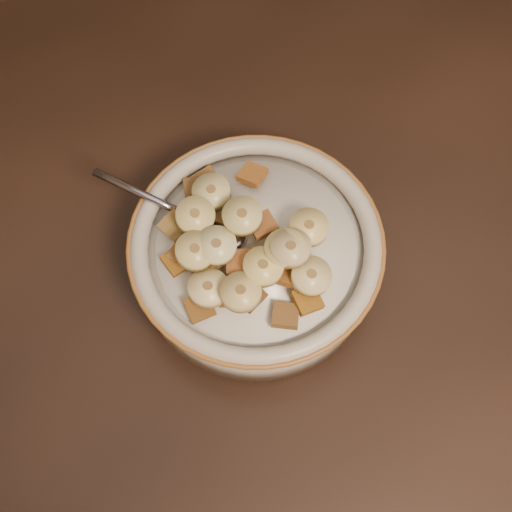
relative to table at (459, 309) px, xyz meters
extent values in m
cube|color=#422816|center=(0.00, 0.00, -0.78)|extent=(4.00, 4.50, 0.10)
cube|color=black|center=(0.00, 0.00, 0.00)|extent=(1.42, 0.92, 0.04)
cylinder|color=beige|center=(-0.17, 0.07, 0.04)|extent=(0.20, 0.20, 0.05)
cylinder|color=silver|center=(-0.17, 0.07, 0.07)|extent=(0.16, 0.16, 0.00)
ellipsoid|color=gray|center=(-0.19, 0.09, 0.07)|extent=(0.06, 0.06, 0.01)
cube|color=brown|center=(-0.20, 0.12, 0.07)|extent=(0.03, 0.03, 0.01)
cube|color=brown|center=(-0.21, 0.06, 0.08)|extent=(0.03, 0.03, 0.01)
cube|color=#995E1C|center=(-0.20, 0.03, 0.08)|extent=(0.03, 0.02, 0.01)
cube|color=brown|center=(-0.23, 0.07, 0.07)|extent=(0.03, 0.03, 0.01)
cube|color=olive|center=(-0.23, 0.10, 0.08)|extent=(0.03, 0.03, 0.01)
cube|color=#97591B|center=(-0.16, 0.13, 0.08)|extent=(0.03, 0.03, 0.01)
cube|color=brown|center=(-0.21, 0.08, 0.08)|extent=(0.03, 0.03, 0.01)
cube|color=brown|center=(-0.18, 0.03, 0.08)|extent=(0.03, 0.03, 0.01)
cube|color=brown|center=(-0.14, 0.01, 0.08)|extent=(0.02, 0.02, 0.01)
cube|color=olive|center=(-0.18, 0.04, 0.08)|extent=(0.03, 0.03, 0.01)
cube|color=brown|center=(-0.15, 0.04, 0.08)|extent=(0.03, 0.03, 0.01)
cube|color=brown|center=(-0.18, 0.10, 0.08)|extent=(0.03, 0.03, 0.01)
cube|color=#95592F|center=(-0.23, 0.08, 0.07)|extent=(0.03, 0.03, 0.01)
cube|color=#944D1E|center=(-0.16, 0.08, 0.09)|extent=(0.02, 0.02, 0.01)
cube|color=brown|center=(-0.16, 0.01, 0.07)|extent=(0.03, 0.03, 0.01)
cube|color=brown|center=(-0.20, 0.14, 0.08)|extent=(0.03, 0.03, 0.01)
cube|color=brown|center=(-0.15, 0.06, 0.09)|extent=(0.03, 0.03, 0.01)
cube|color=olive|center=(-0.21, 0.06, 0.08)|extent=(0.03, 0.03, 0.01)
cube|color=brown|center=(-0.22, 0.03, 0.08)|extent=(0.02, 0.02, 0.01)
cube|color=#96572B|center=(-0.19, 0.05, 0.09)|extent=(0.02, 0.02, 0.01)
cube|color=brown|center=(-0.20, 0.13, 0.08)|extent=(0.02, 0.02, 0.01)
cube|color=olive|center=(-0.17, 0.04, 0.09)|extent=(0.02, 0.02, 0.01)
cylinder|color=#E7C985|center=(-0.21, 0.04, 0.08)|extent=(0.04, 0.04, 0.02)
cylinder|color=#F1E17F|center=(-0.15, 0.05, 0.10)|extent=(0.04, 0.04, 0.01)
cylinder|color=beige|center=(-0.15, 0.05, 0.10)|extent=(0.04, 0.04, 0.01)
cylinder|color=beige|center=(-0.20, 0.07, 0.09)|extent=(0.04, 0.04, 0.01)
cylinder|color=#F0E393|center=(-0.14, 0.03, 0.09)|extent=(0.04, 0.04, 0.01)
cylinder|color=tan|center=(-0.19, 0.03, 0.09)|extent=(0.04, 0.04, 0.01)
cylinder|color=#E5CE79|center=(-0.13, 0.07, 0.09)|extent=(0.04, 0.04, 0.01)
cylinder|color=#DBCE7A|center=(-0.18, 0.08, 0.10)|extent=(0.04, 0.04, 0.01)
cylinder|color=#E2C681|center=(-0.21, 0.10, 0.09)|extent=(0.04, 0.04, 0.02)
cylinder|color=#FFDE7C|center=(-0.17, 0.04, 0.09)|extent=(0.04, 0.04, 0.01)
cylinder|color=#E1D186|center=(-0.19, 0.12, 0.09)|extent=(0.04, 0.04, 0.01)
cylinder|color=#D6C27E|center=(-0.22, 0.07, 0.09)|extent=(0.04, 0.04, 0.01)
camera|label=1|loc=(-0.22, -0.15, 0.53)|focal=45.00mm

